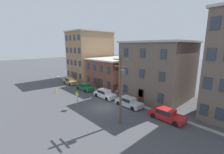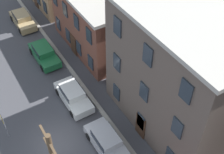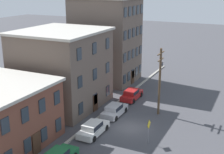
{
  "view_description": "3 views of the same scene",
  "coord_description": "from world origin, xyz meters",
  "px_view_note": "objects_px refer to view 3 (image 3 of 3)",
  "views": [
    {
      "loc": [
        16.62,
        -13.91,
        9.35
      ],
      "look_at": [
        -1.71,
        3.34,
        4.04
      ],
      "focal_mm": 24.0,
      "sensor_mm": 36.0,
      "label": 1
    },
    {
      "loc": [
        13.94,
        -3.47,
        20.47
      ],
      "look_at": [
        -0.47,
        5.21,
        4.18
      ],
      "focal_mm": 50.0,
      "sensor_mm": 36.0,
      "label": 2
    },
    {
      "loc": [
        -29.94,
        -12.11,
        15.77
      ],
      "look_at": [
        1.47,
        3.06,
        5.22
      ],
      "focal_mm": 50.0,
      "sensor_mm": 36.0,
      "label": 3
    }
  ],
  "objects_px": {
    "car_white": "(93,128)",
    "car_red": "(132,94)",
    "utility_pole": "(160,78)",
    "car_silver": "(114,110)",
    "caution_sign": "(149,127)"
  },
  "relations": [
    {
      "from": "car_white",
      "to": "car_red",
      "type": "bearing_deg",
      "value": 1.67
    },
    {
      "from": "car_white",
      "to": "utility_pole",
      "type": "xyz_separation_m",
      "value": [
        8.45,
        -4.66,
        3.98
      ]
    },
    {
      "from": "car_silver",
      "to": "car_red",
      "type": "distance_m",
      "value": 6.21
    },
    {
      "from": "car_red",
      "to": "utility_pole",
      "type": "bearing_deg",
      "value": -123.78
    },
    {
      "from": "car_silver",
      "to": "car_white",
      "type": "bearing_deg",
      "value": -178.9
    },
    {
      "from": "car_silver",
      "to": "utility_pole",
      "type": "bearing_deg",
      "value": -59.09
    },
    {
      "from": "car_silver",
      "to": "utility_pole",
      "type": "xyz_separation_m",
      "value": [
        2.85,
        -4.77,
        3.98
      ]
    },
    {
      "from": "car_white",
      "to": "utility_pole",
      "type": "height_order",
      "value": "utility_pole"
    },
    {
      "from": "car_silver",
      "to": "utility_pole",
      "type": "relative_size",
      "value": 0.52
    },
    {
      "from": "car_white",
      "to": "caution_sign",
      "type": "bearing_deg",
      "value": -83.08
    },
    {
      "from": "car_white",
      "to": "car_silver",
      "type": "bearing_deg",
      "value": 1.1
    },
    {
      "from": "car_red",
      "to": "car_white",
      "type": "bearing_deg",
      "value": -178.33
    },
    {
      "from": "car_red",
      "to": "car_silver",
      "type": "bearing_deg",
      "value": -177.82
    },
    {
      "from": "caution_sign",
      "to": "car_white",
      "type": "bearing_deg",
      "value": 96.92
    },
    {
      "from": "car_white",
      "to": "car_red",
      "type": "xyz_separation_m",
      "value": [
        11.8,
        0.34,
        0.0
      ]
    }
  ]
}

